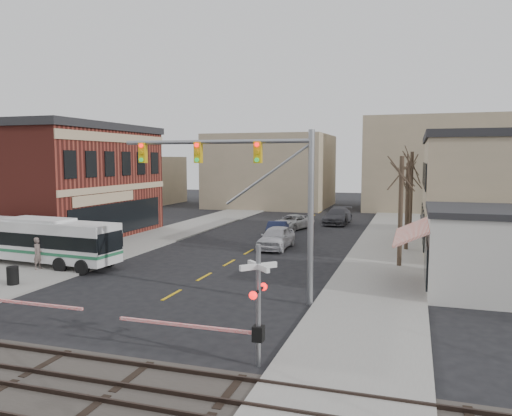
% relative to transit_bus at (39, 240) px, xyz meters
% --- Properties ---
extents(ground, '(160.00, 160.00, 0.00)m').
position_rel_transit_bus_xyz_m(ground, '(11.15, -5.76, -1.61)').
color(ground, black).
rests_on(ground, ground).
extents(sidewalk_west, '(5.00, 60.00, 0.12)m').
position_rel_transit_bus_xyz_m(sidewalk_west, '(1.65, 14.24, -1.55)').
color(sidewalk_west, gray).
rests_on(sidewalk_west, ground).
extents(sidewalk_east, '(5.00, 60.00, 0.12)m').
position_rel_transit_bus_xyz_m(sidewalk_east, '(20.65, 14.24, -1.55)').
color(sidewalk_east, gray).
rests_on(sidewalk_east, ground).
extents(ballast_strip, '(160.00, 5.00, 0.06)m').
position_rel_transit_bus_xyz_m(ballast_strip, '(11.15, -13.76, -1.58)').
color(ballast_strip, '#332D28').
rests_on(ballast_strip, ground).
extents(rail_tracks, '(160.00, 3.91, 0.14)m').
position_rel_transit_bus_xyz_m(rail_tracks, '(11.15, -13.76, -1.49)').
color(rail_tracks, '#2D231E').
rests_on(rail_tracks, ground).
extents(tree_east_a, '(0.28, 0.28, 6.75)m').
position_rel_transit_bus_xyz_m(tree_east_a, '(21.65, 6.24, 1.88)').
color(tree_east_a, '#382B21').
rests_on(tree_east_a, sidewalk_east).
extents(tree_east_b, '(0.28, 0.28, 6.30)m').
position_rel_transit_bus_xyz_m(tree_east_b, '(21.95, 12.24, 1.66)').
color(tree_east_b, '#382B21').
rests_on(tree_east_b, sidewalk_east).
extents(tree_east_c, '(0.28, 0.28, 7.20)m').
position_rel_transit_bus_xyz_m(tree_east_c, '(22.15, 20.24, 2.11)').
color(tree_east_c, '#382B21').
rests_on(tree_east_c, sidewalk_east).
extents(transit_bus, '(11.14, 3.30, 2.83)m').
position_rel_transit_bus_xyz_m(transit_bus, '(0.00, 0.00, 0.00)').
color(transit_bus, silver).
rests_on(transit_bus, ground).
extents(traffic_signal_mast, '(9.50, 0.30, 8.00)m').
position_rel_transit_bus_xyz_m(traffic_signal_mast, '(15.34, -3.37, 4.10)').
color(traffic_signal_mast, gray).
rests_on(traffic_signal_mast, ground).
extents(rr_crossing_east, '(5.60, 1.36, 4.00)m').
position_rel_transit_bus_xyz_m(rr_crossing_east, '(17.34, -10.56, 0.35)').
color(rr_crossing_east, gray).
rests_on(rr_crossing_east, ground).
extents(trash_bin, '(0.60, 0.60, 0.95)m').
position_rel_transit_bus_xyz_m(trash_bin, '(2.43, -4.81, -1.02)').
color(trash_bin, black).
rests_on(trash_bin, sidewalk_west).
extents(car_a, '(2.03, 4.98, 1.69)m').
position_rel_transit_bus_xyz_m(car_a, '(12.67, 10.18, -0.77)').
color(car_a, silver).
rests_on(car_a, ground).
extents(car_b, '(2.12, 4.50, 1.43)m').
position_rel_transit_bus_xyz_m(car_b, '(11.38, 15.38, -0.90)').
color(car_b, '#1A2142').
rests_on(car_b, ground).
extents(car_c, '(3.75, 5.42, 1.38)m').
position_rel_transit_bus_xyz_m(car_c, '(11.42, 20.58, -0.93)').
color(car_c, '#B2B2B2').
rests_on(car_c, ground).
extents(car_d, '(2.62, 5.84, 1.66)m').
position_rel_transit_bus_xyz_m(car_d, '(14.94, 25.78, -0.78)').
color(car_d, '#444449').
rests_on(car_d, ground).
extents(pedestrian_near, '(0.48, 0.71, 1.92)m').
position_rel_transit_bus_xyz_m(pedestrian_near, '(1.08, -1.38, -0.54)').
color(pedestrian_near, '#665651').
rests_on(pedestrian_near, sidewalk_west).
extents(pedestrian_far, '(1.17, 1.09, 1.93)m').
position_rel_transit_bus_xyz_m(pedestrian_far, '(0.79, 0.83, -0.53)').
color(pedestrian_far, '#35425D').
rests_on(pedestrian_far, sidewalk_west).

